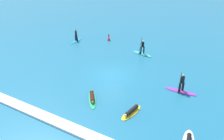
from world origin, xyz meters
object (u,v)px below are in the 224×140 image
surfer_on_yellow_board (131,111)px  surfer_on_teal_board (142,51)px  surfer_on_green_board (92,98)px  surfer_on_purple_board (181,87)px  marker_buoy (109,39)px  surfer_on_blue_board (76,38)px

surfer_on_yellow_board → surfer_on_teal_board: bearing=-151.7°
surfer_on_green_board → surfer_on_purple_board: bearing=90.5°
surfer_on_yellow_board → surfer_on_purple_board: (2.66, 5.05, 0.36)m
surfer_on_yellow_board → marker_buoy: marker_buoy is taller
surfer_on_blue_board → marker_buoy: size_ratio=2.76×
surfer_on_green_board → surfer_on_teal_board: size_ratio=0.91×
surfer_on_yellow_board → surfer_on_teal_board: size_ratio=0.83×
surfer_on_blue_board → surfer_on_teal_board: (10.61, 0.03, 0.04)m
surfer_on_green_board → surfer_on_yellow_board: bearing=51.6°
surfer_on_green_board → surfer_on_yellow_board: size_ratio=1.09×
surfer_on_teal_board → surfer_on_purple_board: bearing=150.5°
surfer_on_teal_board → surfer_on_purple_board: (6.48, -6.65, 0.05)m
surfer_on_green_board → surfer_on_blue_board: size_ratio=0.89×
surfer_on_teal_board → marker_buoy: bearing=-5.7°
surfer_on_yellow_board → surfer_on_blue_board: bearing=-118.7°
surfer_on_purple_board → marker_buoy: bearing=-35.3°
surfer_on_green_board → surfer_on_purple_board: size_ratio=0.94×
surfer_on_green_board → marker_buoy: marker_buoy is taller
surfer_on_blue_board → surfer_on_teal_board: bearing=83.3°
surfer_on_green_board → surfer_on_blue_board: surfer_on_blue_board is taller
surfer_on_yellow_board → marker_buoy: bearing=-134.0°
marker_buoy → surfer_on_teal_board: bearing=-21.9°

